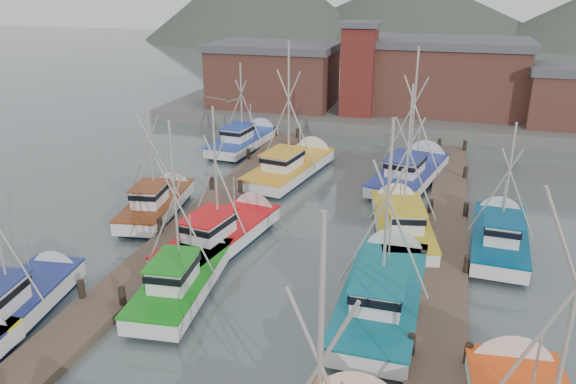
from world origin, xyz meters
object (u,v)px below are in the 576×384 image
(boat_8, at_px, (226,232))
(boat_12, at_px, (293,166))
(lookout_tower, at_px, (359,68))
(boat_4, at_px, (186,277))

(boat_8, distance_m, boat_12, 11.96)
(boat_8, xyz_separation_m, boat_12, (0.38, 11.96, 0.01))
(lookout_tower, relative_size, boat_8, 0.90)
(boat_4, bearing_deg, boat_12, 83.40)
(lookout_tower, height_order, boat_4, lookout_tower)
(boat_4, distance_m, boat_12, 16.90)
(lookout_tower, height_order, boat_8, lookout_tower)
(boat_8, relative_size, boat_12, 0.90)
(lookout_tower, distance_m, boat_4, 33.00)
(boat_4, distance_m, boat_8, 4.94)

